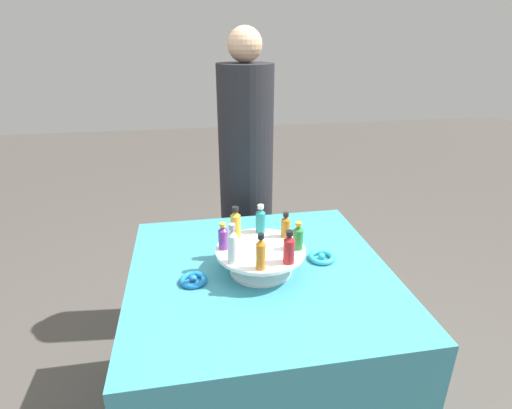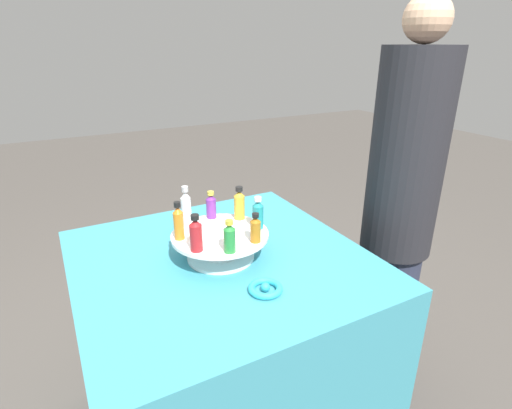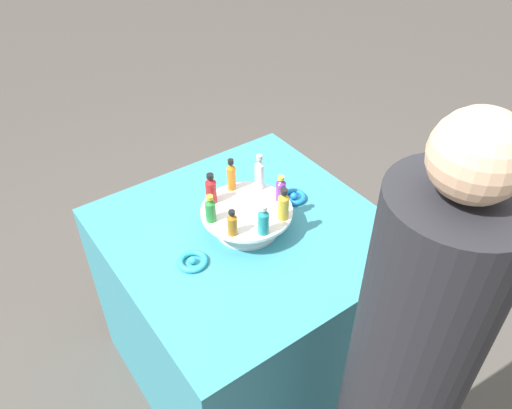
# 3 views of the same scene
# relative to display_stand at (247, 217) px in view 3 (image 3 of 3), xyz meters

# --- Properties ---
(ground_plane) EXTENTS (12.00, 12.00, 0.00)m
(ground_plane) POSITION_rel_display_stand_xyz_m (0.00, 0.00, -0.84)
(ground_plane) COLOR #4C4742
(party_table) EXTENTS (0.91, 0.91, 0.79)m
(party_table) POSITION_rel_display_stand_xyz_m (0.00, 0.00, -0.45)
(party_table) COLOR teal
(party_table) RESTS_ON ground_plane
(display_stand) EXTENTS (0.31, 0.31, 0.09)m
(display_stand) POSITION_rel_display_stand_xyz_m (0.00, 0.00, 0.00)
(display_stand) COLOR white
(display_stand) RESTS_ON party_table
(bottle_gold) EXTENTS (0.04, 0.04, 0.12)m
(bottle_gold) POSITION_rel_display_stand_xyz_m (0.10, 0.07, 0.09)
(bottle_gold) COLOR gold
(bottle_gold) RESTS_ON display_stand
(bottle_purple) EXTENTS (0.03, 0.03, 0.10)m
(bottle_purple) POSITION_rel_display_stand_xyz_m (0.02, 0.12, 0.08)
(bottle_purple) COLOR #702D93
(bottle_purple) RESTS_ON display_stand
(bottle_clear) EXTENTS (0.03, 0.03, 0.14)m
(bottle_clear) POSITION_rel_display_stand_xyz_m (-0.07, 0.10, 0.10)
(bottle_clear) COLOR silver
(bottle_clear) RESTS_ON display_stand
(bottle_orange) EXTENTS (0.03, 0.03, 0.12)m
(bottle_orange) POSITION_rel_display_stand_xyz_m (-0.12, 0.02, 0.09)
(bottle_orange) COLOR orange
(bottle_orange) RESTS_ON display_stand
(bottle_red) EXTENTS (0.04, 0.04, 0.11)m
(bottle_red) POSITION_rel_display_stand_xyz_m (-0.10, -0.07, 0.09)
(bottle_red) COLOR #B21E23
(bottle_red) RESTS_ON display_stand
(bottle_green) EXTENTS (0.03, 0.03, 0.10)m
(bottle_green) POSITION_rel_display_stand_xyz_m (-0.02, -0.12, 0.08)
(bottle_green) COLOR #288438
(bottle_green) RESTS_ON display_stand
(bottle_amber) EXTENTS (0.03, 0.03, 0.09)m
(bottle_amber) POSITION_rel_display_stand_xyz_m (0.07, -0.10, 0.08)
(bottle_amber) COLOR #AD6B19
(bottle_amber) RESTS_ON display_stand
(bottle_teal) EXTENTS (0.04, 0.04, 0.11)m
(bottle_teal) POSITION_rel_display_stand_xyz_m (0.12, -0.02, 0.08)
(bottle_teal) COLOR teal
(bottle_teal) RESTS_ON display_stand
(ribbon_bow_teal) EXTENTS (0.10, 0.10, 0.03)m
(ribbon_bow_teal) POSITION_rel_display_stand_xyz_m (0.03, -0.23, -0.04)
(ribbon_bow_teal) COLOR #2DB7CC
(ribbon_bow_teal) RESTS_ON party_table
(ribbon_bow_blue) EXTENTS (0.09, 0.09, 0.03)m
(ribbon_bow_blue) POSITION_rel_display_stand_xyz_m (-0.03, 0.23, -0.04)
(ribbon_bow_blue) COLOR blue
(ribbon_bow_blue) RESTS_ON party_table
(person_figure) EXTENTS (0.27, 0.27, 1.59)m
(person_figure) POSITION_rel_display_stand_xyz_m (0.73, -0.06, -0.04)
(person_figure) COLOR #282D42
(person_figure) RESTS_ON ground_plane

